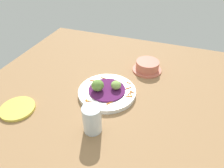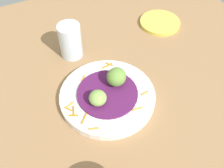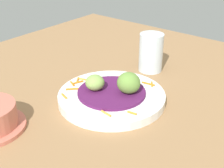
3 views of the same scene
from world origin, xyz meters
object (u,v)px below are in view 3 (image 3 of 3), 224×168
at_px(guac_scoop_center, 95,83).
at_px(main_plate, 112,97).
at_px(water_glass, 151,52).
at_px(guac_scoop_left, 129,83).

bearing_deg(guac_scoop_center, main_plate, -152.33).
height_order(guac_scoop_center, water_glass, water_glass).
distance_m(guac_scoop_left, water_glass, 0.19).
xyz_separation_m(main_plate, water_glass, (0.02, -0.20, 0.04)).
bearing_deg(guac_scoop_center, water_glass, -93.12).
bearing_deg(main_plate, water_glass, -83.61).
bearing_deg(water_glass, guac_scoop_center, 86.88).
relative_size(main_plate, guac_scoop_left, 4.68).
height_order(main_plate, guac_scoop_left, guac_scoop_left).
distance_m(guac_scoop_left, guac_scoop_center, 0.08).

